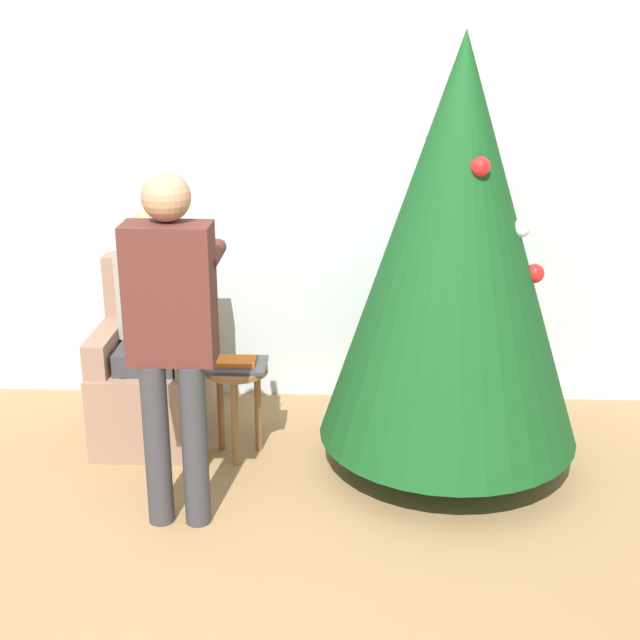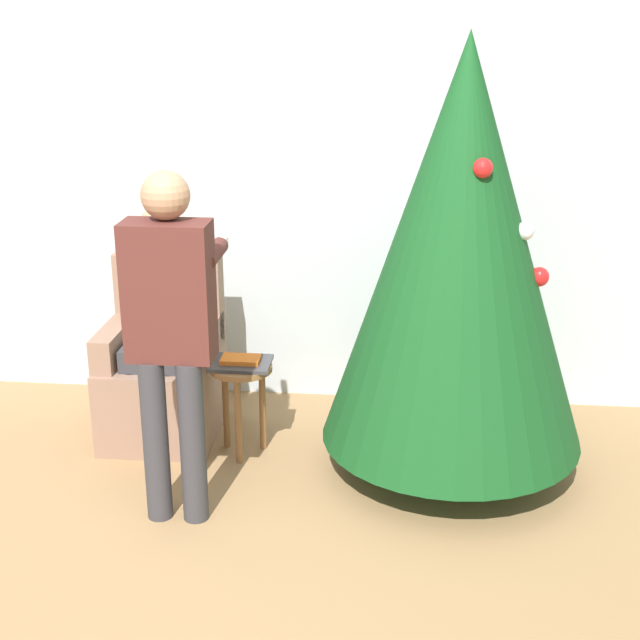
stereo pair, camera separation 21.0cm
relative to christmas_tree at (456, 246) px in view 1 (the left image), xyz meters
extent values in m
plane|color=#99754C|center=(-1.08, -1.34, -1.19)|extent=(14.00, 14.00, 0.00)
cube|color=silver|center=(-1.08, 0.89, 0.16)|extent=(8.00, 0.06, 2.70)
cylinder|color=brown|center=(0.00, 0.00, -1.10)|extent=(0.10, 0.10, 0.19)
cone|color=#144C1E|center=(0.00, 0.00, 0.00)|extent=(1.32, 1.32, 2.01)
sphere|color=red|center=(0.38, -0.04, -0.12)|extent=(0.10, 0.10, 0.10)
sphere|color=white|center=(-0.28, 0.40, -0.43)|extent=(0.07, 0.07, 0.07)
sphere|color=#B23399|center=(-0.12, 0.14, 0.49)|extent=(0.07, 0.07, 0.07)
sphere|color=red|center=(0.07, -0.19, 0.42)|extent=(0.09, 0.09, 0.09)
sphere|color=white|center=(0.29, -0.10, 0.11)|extent=(0.09, 0.09, 0.09)
cube|color=#93705B|center=(-1.59, 0.23, -0.96)|extent=(0.60, 0.65, 0.46)
cube|color=#93705B|center=(-1.59, 0.49, -0.47)|extent=(0.60, 0.14, 0.53)
cube|color=#93705B|center=(-1.83, 0.23, -0.64)|extent=(0.12, 0.59, 0.19)
cube|color=#93705B|center=(-1.34, 0.23, -0.64)|extent=(0.12, 0.59, 0.19)
cylinder|color=#38383D|center=(-1.69, 0.03, -0.96)|extent=(0.11, 0.11, 0.46)
cylinder|color=#38383D|center=(-1.49, 0.03, -0.96)|extent=(0.11, 0.11, 0.46)
cube|color=#38383D|center=(-1.59, 0.18, -0.67)|extent=(0.32, 0.40, 0.12)
cube|color=gray|center=(-1.59, 0.33, -0.36)|extent=(0.36, 0.20, 0.50)
sphere|color=tan|center=(-1.59, 0.33, -0.01)|extent=(0.20, 0.20, 0.20)
cylinder|color=#38383D|center=(-1.38, -0.61, -0.80)|extent=(0.12, 0.12, 0.79)
cylinder|color=#38383D|center=(-1.21, -0.61, -0.80)|extent=(0.12, 0.12, 0.79)
cube|color=#562823|center=(-1.29, -0.55, -0.09)|extent=(0.39, 0.20, 0.63)
sphere|color=tan|center=(-1.29, -0.52, 0.33)|extent=(0.21, 0.21, 0.21)
cylinder|color=#562823|center=(-1.46, -0.36, 0.04)|extent=(0.08, 0.30, 0.08)
cylinder|color=#562823|center=(-1.13, -0.36, 0.04)|extent=(0.08, 0.30, 0.08)
cube|color=white|center=(-1.13, -0.17, 0.04)|extent=(0.04, 0.14, 0.04)
cylinder|color=olive|center=(-1.10, 0.06, -0.70)|extent=(0.33, 0.33, 0.03)
cylinder|color=olive|center=(-1.10, -0.05, -0.95)|extent=(0.04, 0.04, 0.48)
cylinder|color=olive|center=(-1.00, 0.12, -0.95)|extent=(0.04, 0.04, 0.48)
cylinder|color=olive|center=(-1.20, 0.12, -0.95)|extent=(0.04, 0.04, 0.48)
cube|color=#38383D|center=(-1.10, 0.06, -0.67)|extent=(0.32, 0.25, 0.02)
cube|color=orange|center=(-1.10, 0.06, -0.65)|extent=(0.20, 0.13, 0.02)
camera|label=1|loc=(-0.47, -4.23, 1.10)|focal=50.00mm
camera|label=2|loc=(-0.26, -4.21, 1.10)|focal=50.00mm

